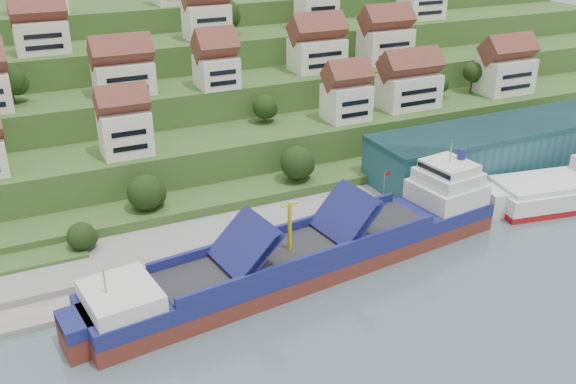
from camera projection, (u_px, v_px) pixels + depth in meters
ground at (324, 267)px, 107.63m from camera, size 300.00×300.00×0.00m
quay at (377, 204)px, 127.28m from camera, size 180.00×14.00×2.20m
hillside at (158, 69)px, 188.24m from camera, size 260.00×128.00×31.00m
hillside_village at (197, 49)px, 147.87m from camera, size 160.62×62.03×28.76m
hillside_trees at (207, 103)px, 136.34m from camera, size 140.94×62.09×31.61m
warehouse at (499, 147)px, 138.85m from camera, size 60.00×15.00×10.00m
flagpole at (384, 188)px, 120.03m from camera, size 1.28×0.16×8.00m
cargo_ship at (320, 252)px, 105.87m from camera, size 74.99×20.32×16.40m
second_ship at (568, 190)px, 129.19m from camera, size 32.88×16.66×9.10m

